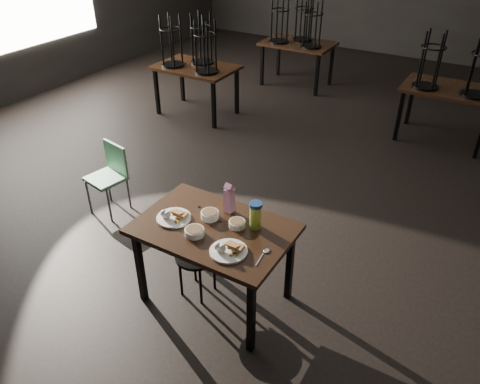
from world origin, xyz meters
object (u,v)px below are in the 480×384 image
Objects in this scene: main_table at (214,235)px; water_bottle at (256,215)px; bentwood_chair at (202,248)px; school_chair at (110,172)px; juice_carton at (229,199)px.

main_table is 0.37m from water_bottle.
water_bottle is at bearing 34.43° from bentwood_chair.
school_chair is (-1.69, 0.57, -0.22)m from main_table.
juice_carton reaches higher than bentwood_chair.
juice_carton is 0.35× the size of school_chair.
main_table is 4.59× the size of juice_carton.
main_table is 5.38× the size of water_bottle.
juice_carton is 1.76m from school_chair.
main_table is 1.59× the size of bentwood_chair.
juice_carton is 0.35× the size of bentwood_chair.
bentwood_chair is at bearing 165.84° from main_table.
juice_carton reaches higher than water_bottle.
school_chair is (-1.68, 0.33, -0.42)m from juice_carton.
water_bottle reaches higher than school_chair.
water_bottle is (0.28, 0.16, 0.19)m from main_table.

